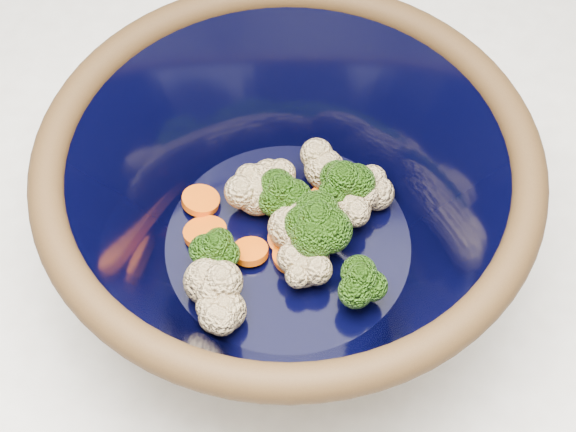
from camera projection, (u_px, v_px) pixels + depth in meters
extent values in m
cube|color=beige|center=(259.00, 379.00, 1.06)|extent=(1.20, 1.20, 0.90)
cylinder|color=black|center=(288.00, 260.00, 0.63)|extent=(0.20, 0.20, 0.01)
torus|color=black|center=(288.00, 157.00, 0.52)|extent=(0.33, 0.33, 0.02)
cylinder|color=black|center=(288.00, 243.00, 0.61)|extent=(0.19, 0.19, 0.00)
cylinder|color=#608442|center=(217.00, 261.00, 0.59)|extent=(0.01, 0.01, 0.02)
ellipsoid|color=#366212|center=(215.00, 247.00, 0.57)|extent=(0.03, 0.03, 0.03)
cylinder|color=#608442|center=(342.00, 199.00, 0.62)|extent=(0.01, 0.01, 0.02)
ellipsoid|color=#366212|center=(343.00, 180.00, 0.60)|extent=(0.04, 0.04, 0.04)
cylinder|color=#608442|center=(283.00, 207.00, 0.61)|extent=(0.01, 0.01, 0.02)
ellipsoid|color=#366212|center=(283.00, 191.00, 0.60)|extent=(0.04, 0.04, 0.03)
cylinder|color=#608442|center=(316.00, 240.00, 0.60)|extent=(0.01, 0.01, 0.02)
ellipsoid|color=#366212|center=(317.00, 221.00, 0.58)|extent=(0.04, 0.04, 0.04)
cylinder|color=#608442|center=(359.00, 293.00, 0.57)|extent=(0.01, 0.01, 0.02)
ellipsoid|color=#366212|center=(362.00, 279.00, 0.56)|extent=(0.04, 0.04, 0.03)
sphere|color=beige|center=(290.00, 228.00, 0.59)|extent=(0.03, 0.03, 0.03)
sphere|color=beige|center=(225.00, 310.00, 0.56)|extent=(0.03, 0.03, 0.03)
sphere|color=beige|center=(257.00, 194.00, 0.61)|extent=(0.03, 0.03, 0.03)
sphere|color=beige|center=(304.00, 268.00, 0.58)|extent=(0.03, 0.03, 0.03)
sphere|color=beige|center=(324.00, 169.00, 0.63)|extent=(0.03, 0.03, 0.03)
sphere|color=beige|center=(207.00, 282.00, 0.57)|extent=(0.03, 0.03, 0.03)
sphere|color=beige|center=(377.00, 193.00, 0.62)|extent=(0.03, 0.03, 0.03)
sphere|color=beige|center=(351.00, 205.00, 0.61)|extent=(0.03, 0.03, 0.03)
sphere|color=beige|center=(312.00, 255.00, 0.58)|extent=(0.03, 0.03, 0.03)
sphere|color=beige|center=(269.00, 176.00, 0.62)|extent=(0.03, 0.03, 0.03)
cylinder|color=#F4620A|center=(201.00, 200.00, 0.62)|extent=(0.03, 0.03, 0.01)
cylinder|color=#F4620A|center=(250.00, 251.00, 0.60)|extent=(0.03, 0.03, 0.01)
cylinder|color=#F4620A|center=(205.00, 233.00, 0.61)|extent=(0.03, 0.03, 0.01)
cylinder|color=#F4620A|center=(310.00, 229.00, 0.61)|extent=(0.03, 0.03, 0.01)
cylinder|color=#F4620A|center=(288.00, 238.00, 0.60)|extent=(0.03, 0.03, 0.01)
cylinder|color=#F4620A|center=(326.00, 201.00, 0.62)|extent=(0.03, 0.03, 0.01)
cylinder|color=#F4620A|center=(295.00, 255.00, 0.59)|extent=(0.03, 0.03, 0.01)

